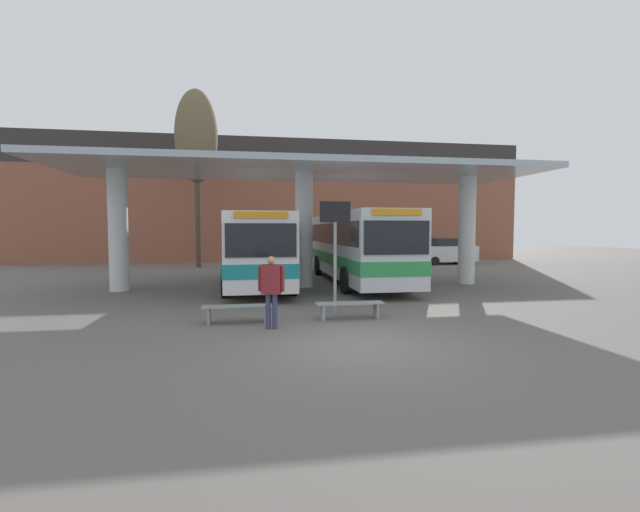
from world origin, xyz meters
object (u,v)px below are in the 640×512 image
(info_sign_platform, at_px, (335,235))
(pedestrian_waiting, at_px, (271,285))
(transit_bus_left_bay, at_px, (257,246))
(waiting_bench_mid_platform, at_px, (237,310))
(transit_bus_center_bay, at_px, (354,244))
(parked_car_street, at_px, (446,251))
(waiting_bench_near_pillar, at_px, (350,306))
(poplar_tree_behind_left, at_px, (196,137))

(info_sign_platform, bearing_deg, pedestrian_waiting, -140.17)
(transit_bus_left_bay, distance_m, waiting_bench_mid_platform, 7.85)
(transit_bus_center_bay, xyz_separation_m, pedestrian_waiting, (-4.40, -9.31, -0.70))
(transit_bus_center_bay, bearing_deg, info_sign_platform, 72.43)
(waiting_bench_mid_platform, bearing_deg, info_sign_platform, 15.05)
(transit_bus_center_bay, height_order, waiting_bench_mid_platform, transit_bus_center_bay)
(transit_bus_left_bay, height_order, transit_bus_center_bay, transit_bus_center_bay)
(waiting_bench_mid_platform, distance_m, parked_car_street, 23.09)
(transit_bus_left_bay, relative_size, parked_car_street, 2.44)
(transit_bus_left_bay, height_order, waiting_bench_near_pillar, transit_bus_left_bay)
(info_sign_platform, height_order, poplar_tree_behind_left, poplar_tree_behind_left)
(waiting_bench_near_pillar, bearing_deg, poplar_tree_behind_left, 108.95)
(transit_bus_left_bay, height_order, info_sign_platform, info_sign_platform)
(waiting_bench_near_pillar, bearing_deg, transit_bus_left_bay, 107.41)
(info_sign_platform, distance_m, parked_car_street, 20.86)
(waiting_bench_mid_platform, relative_size, pedestrian_waiting, 1.01)
(poplar_tree_behind_left, relative_size, parked_car_street, 2.70)
(poplar_tree_behind_left, bearing_deg, transit_bus_left_bay, -69.90)
(waiting_bench_mid_platform, bearing_deg, transit_bus_left_bay, 85.14)
(transit_bus_left_bay, xyz_separation_m, pedestrian_waiting, (0.21, -8.56, -0.64))
(pedestrian_waiting, distance_m, parked_car_street, 23.24)
(transit_bus_center_bay, relative_size, waiting_bench_mid_platform, 6.66)
(transit_bus_left_bay, distance_m, transit_bus_center_bay, 4.68)
(waiting_bench_near_pillar, bearing_deg, parked_car_street, 57.45)
(waiting_bench_mid_platform, bearing_deg, pedestrian_waiting, -44.89)
(transit_bus_center_bay, relative_size, waiting_bench_near_pillar, 6.45)
(transit_bus_center_bay, bearing_deg, waiting_bench_mid_platform, 58.26)
(waiting_bench_mid_platform, xyz_separation_m, info_sign_platform, (2.80, 0.75, 1.99))
(waiting_bench_mid_platform, xyz_separation_m, pedestrian_waiting, (0.86, -0.86, 0.76))
(transit_bus_left_bay, xyz_separation_m, waiting_bench_mid_platform, (-0.65, -7.70, -1.40))
(transit_bus_left_bay, bearing_deg, pedestrian_waiting, 90.83)
(transit_bus_center_bay, relative_size, pedestrian_waiting, 6.74)
(parked_car_street, bearing_deg, waiting_bench_mid_platform, -131.27)
(poplar_tree_behind_left, bearing_deg, transit_bus_center_bay, -48.54)
(waiting_bench_near_pillar, height_order, parked_car_street, parked_car_street)
(waiting_bench_near_pillar, bearing_deg, pedestrian_waiting, -158.65)
(transit_bus_left_bay, bearing_deg, transit_bus_center_bay, -171.35)
(parked_car_street, bearing_deg, transit_bus_center_bay, -136.55)
(waiting_bench_near_pillar, distance_m, parked_car_street, 21.30)
(transit_bus_center_bay, height_order, info_sign_platform, info_sign_platform)
(transit_bus_left_bay, height_order, poplar_tree_behind_left, poplar_tree_behind_left)
(info_sign_platform, xyz_separation_m, poplar_tree_behind_left, (-5.88, 17.14, 6.23))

